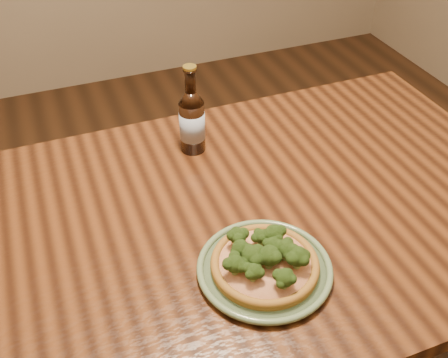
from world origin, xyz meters
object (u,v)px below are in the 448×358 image
object	(u,v)px
pizza	(265,261)
table	(213,248)
beer_bottle	(192,120)
plate	(264,268)

from	to	relation	value
pizza	table	bearing A→B (deg)	103.20
table	beer_bottle	distance (m)	0.33
table	plate	xyz separation A→B (m)	(0.04, -0.18, 0.10)
plate	beer_bottle	xyz separation A→B (m)	(0.00, 0.46, 0.08)
table	plate	size ratio (longest dim) A/B	5.81
pizza	beer_bottle	xyz separation A→B (m)	(0.00, 0.46, 0.06)
plate	pizza	world-z (taller)	pizza
beer_bottle	pizza	bearing A→B (deg)	-113.19
table	pizza	size ratio (longest dim) A/B	7.31
plate	beer_bottle	distance (m)	0.46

